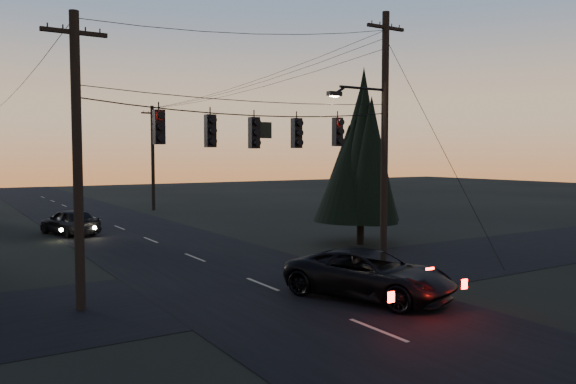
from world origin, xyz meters
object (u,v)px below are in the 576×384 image
utility_pole_right (383,268)px  sedan_oncoming_a (70,222)px  utility_pole_left (81,310)px  utility_pole_far_r (154,210)px  evergreen_right (361,147)px  suv_near (369,275)px

utility_pole_right → sedan_oncoming_a: utility_pole_right is taller
utility_pole_left → sedan_oncoming_a: 16.65m
utility_pole_far_r → evergreen_right: bearing=-82.5°
utility_pole_far_r → sedan_oncoming_a: size_ratio=1.94×
suv_near → sedan_oncoming_a: (-5.15, 19.76, 0.00)m
utility_pole_right → suv_near: (-3.55, -3.36, 0.74)m
evergreen_right → sedan_oncoming_a: (-11.71, 11.29, -4.16)m
utility_pole_right → suv_near: 4.95m
utility_pole_left → suv_near: size_ratio=1.59×
sedan_oncoming_a → utility_pole_far_r: bearing=-143.4°
utility_pole_left → sedan_oncoming_a: (2.80, 16.40, 0.75)m
evergreen_right → suv_near: size_ratio=1.61×
utility_pole_far_r → suv_near: size_ratio=1.59×
utility_pole_left → utility_pole_far_r: 30.27m
utility_pole_far_r → suv_near: (-3.55, -31.36, 0.74)m
utility_pole_left → evergreen_right: size_ratio=0.99×
suv_near → sedan_oncoming_a: bearing=83.0°
utility_pole_right → utility_pole_left: 11.50m
utility_pole_right → utility_pole_left: utility_pole_right is taller
utility_pole_far_r → utility_pole_right: bearing=-90.0°
evergreen_right → suv_near: 11.50m
evergreen_right → utility_pole_far_r: bearing=97.5°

